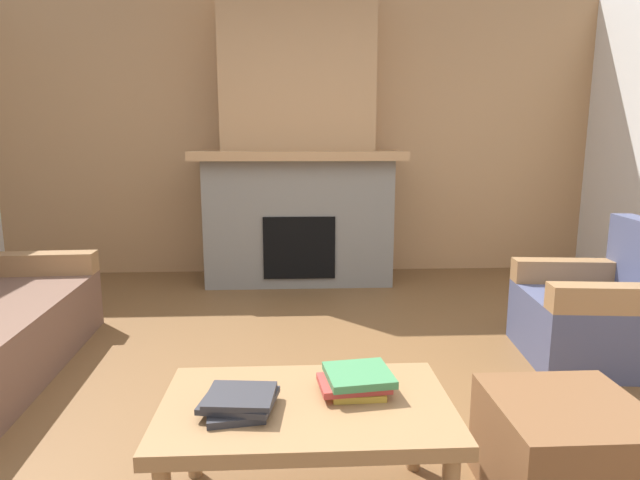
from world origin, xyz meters
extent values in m
plane|color=brown|center=(0.00, 0.00, 0.00)|extent=(9.00, 9.00, 0.00)
cube|color=tan|center=(0.00, 3.00, 1.35)|extent=(6.00, 0.12, 2.70)
cube|color=gray|center=(0.00, 2.59, 0.57)|extent=(1.70, 0.70, 1.15)
cube|color=black|center=(0.00, 2.26, 0.38)|extent=(0.64, 0.08, 0.56)
cube|color=tan|center=(0.00, 2.54, 1.19)|extent=(1.90, 0.82, 0.08)
cube|color=tan|center=(0.00, 2.69, 1.97)|extent=(1.40, 0.50, 1.47)
cube|color=#997047|center=(-1.87, 1.31, 0.48)|extent=(0.85, 0.20, 0.15)
cube|color=#474C6B|center=(1.75, 0.60, 0.20)|extent=(0.83, 0.83, 0.40)
cube|color=#997047|center=(1.78, 0.91, 0.48)|extent=(0.77, 0.22, 0.15)
cube|color=#997047|center=(1.72, 0.29, 0.48)|extent=(0.77, 0.22, 0.15)
cube|color=#997047|center=(-0.01, -0.68, 0.41)|extent=(1.00, 0.60, 0.05)
cylinder|color=#997047|center=(-0.45, -0.44, 0.19)|extent=(0.06, 0.06, 0.38)
cylinder|color=#997047|center=(0.43, -0.44, 0.19)|extent=(0.06, 0.06, 0.38)
cube|color=brown|center=(0.92, -0.68, 0.20)|extent=(0.52, 0.52, 0.40)
cube|color=#2D2D33|center=(-0.25, -0.74, 0.44)|extent=(0.21, 0.23, 0.02)
cube|color=#2D2D33|center=(-0.24, -0.72, 0.46)|extent=(0.27, 0.24, 0.02)
cube|color=#2D2D33|center=(-0.23, -0.73, 0.48)|extent=(0.24, 0.21, 0.02)
cube|color=gold|center=(0.17, -0.63, 0.44)|extent=(0.19, 0.15, 0.02)
cube|color=#B23833|center=(0.16, -0.62, 0.46)|extent=(0.26, 0.19, 0.02)
cube|color=#3D7F4C|center=(0.18, -0.61, 0.49)|extent=(0.25, 0.24, 0.03)
camera|label=1|loc=(-0.05, -2.35, 1.31)|focal=29.46mm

